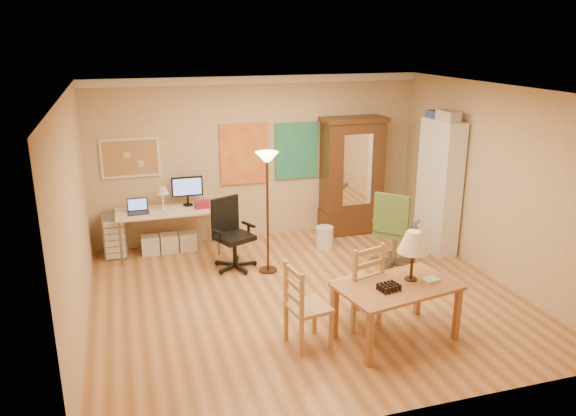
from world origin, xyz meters
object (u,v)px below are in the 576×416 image
object	(u,v)px
dining_table	(403,273)
armoire	(352,183)
computer_desk	(170,226)
office_chair_black	(233,250)
office_chair_green	(394,246)
bookshelf	(439,187)

from	to	relation	value
dining_table	armoire	size ratio (longest dim) A/B	0.72
computer_desk	office_chair_black	size ratio (longest dim) A/B	1.49
computer_desk	office_chair_green	distance (m)	3.49
dining_table	computer_desk	world-z (taller)	dining_table
computer_desk	office_chair_black	xyz separation A→B (m)	(0.83, -0.91, -0.15)
armoire	bookshelf	distance (m)	1.54
office_chair_black	armoire	world-z (taller)	armoire
bookshelf	dining_table	bearing A→B (deg)	-128.40
armoire	dining_table	bearing A→B (deg)	-103.81
armoire	bookshelf	world-z (taller)	bookshelf
armoire	office_chair_green	bearing A→B (deg)	-89.53
office_chair_green	armoire	distance (m)	1.71
office_chair_green	armoire	size ratio (longest dim) A/B	0.58
office_chair_black	bookshelf	bearing A→B (deg)	-3.38
office_chair_black	office_chair_green	distance (m)	2.39
office_chair_green	bookshelf	xyz separation A→B (m)	(0.96, 0.43, 0.73)
computer_desk	armoire	world-z (taller)	armoire
computer_desk	armoire	bearing A→B (deg)	1.53
bookshelf	office_chair_green	bearing A→B (deg)	-155.78
office_chair_green	bookshelf	size ratio (longest dim) A/B	0.56
computer_desk	office_chair_green	bearing A→B (deg)	-26.03
computer_desk	bookshelf	xyz separation A→B (m)	(4.09, -1.10, 0.61)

